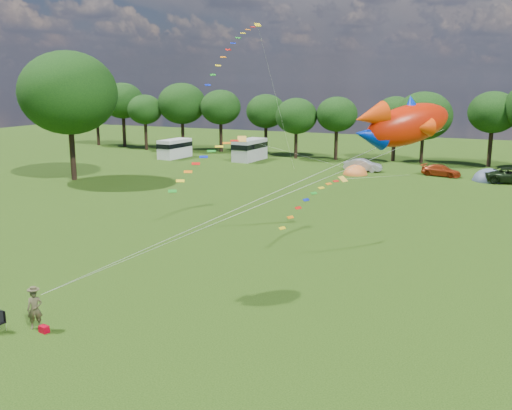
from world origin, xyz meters
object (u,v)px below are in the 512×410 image
at_px(big_tree, 68,93).
at_px(car_b, 363,165).
at_px(tent_orange, 355,174).
at_px(car_c, 441,171).
at_px(tent_greyblue, 489,181).
at_px(kite_flyer, 35,309).
at_px(fish_kite, 401,125).
at_px(campervan_b, 250,149).
at_px(campervan_a, 175,148).

relative_size(big_tree, car_b, 3.33).
bearing_deg(tent_orange, car_c, 17.14).
xyz_separation_m(tent_greyblue, kite_flyer, (-16.15, -46.78, 0.84)).
bearing_deg(car_c, kite_flyer, -179.67).
bearing_deg(fish_kite, campervan_b, 76.12).
bearing_deg(campervan_a, fish_kite, -135.24).
height_order(campervan_b, fish_kite, fish_kite).
bearing_deg(campervan_a, campervan_b, -73.74).
relative_size(campervan_b, tent_greyblue, 1.54).
distance_m(campervan_a, kite_flyer, 53.98).
distance_m(tent_orange, fish_kite, 45.04).
xyz_separation_m(tent_orange, fish_kite, (12.11, -42.46, 8.90)).
distance_m(big_tree, kite_flyer, 38.97).
height_order(car_b, tent_greyblue, car_b).
relative_size(car_c, kite_flyer, 2.37).
distance_m(car_b, tent_greyblue, 13.67).
bearing_deg(car_c, car_b, 104.59).
xyz_separation_m(campervan_a, fish_kite, (37.85, -46.02, 7.57)).
relative_size(campervan_a, tent_orange, 1.76).
bearing_deg(big_tree, tent_orange, 30.45).
distance_m(car_b, campervan_a, 25.97).
relative_size(campervan_b, kite_flyer, 3.36).
distance_m(campervan_a, campervan_b, 10.42).
bearing_deg(campervan_b, campervan_a, 105.37).
distance_m(tent_orange, kite_flyer, 45.14).
bearing_deg(big_tree, car_c, 27.36).
distance_m(car_b, car_c, 8.66).
bearing_deg(big_tree, fish_kite, -35.08).
xyz_separation_m(car_b, campervan_a, (-25.95, 0.99, 0.64)).
relative_size(tent_greyblue, kite_flyer, 2.18).
height_order(car_c, campervan_b, campervan_b).
distance_m(car_b, tent_orange, 2.67).
bearing_deg(car_b, tent_orange, 174.71).
bearing_deg(fish_kite, tent_orange, 62.12).
bearing_deg(tent_greyblue, campervan_a, 177.31).
distance_m(big_tree, campervan_b, 24.80).
bearing_deg(tent_orange, campervan_a, 172.12).
height_order(campervan_b, kite_flyer, campervan_b).
height_order(campervan_a, campervan_b, campervan_b).
xyz_separation_m(big_tree, kite_flyer, (23.99, -29.60, -8.15)).
bearing_deg(tent_greyblue, car_b, 176.34).
bearing_deg(campervan_b, tent_greyblue, -93.01).
relative_size(car_b, kite_flyer, 2.31).
relative_size(big_tree, campervan_b, 2.29).
height_order(kite_flyer, fish_kite, fish_kite).
distance_m(campervan_a, tent_greyblue, 39.64).
xyz_separation_m(kite_flyer, fish_kite, (14.43, 2.62, 8.06)).
distance_m(car_c, kite_flyer, 49.10).
bearing_deg(big_tree, campervan_a, 88.25).
bearing_deg(fish_kite, kite_flyer, 146.47).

